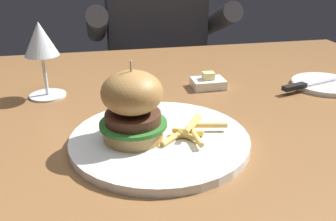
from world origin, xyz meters
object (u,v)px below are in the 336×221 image
at_px(main_plate, 160,140).
at_px(burger_sandwich, 133,106).
at_px(wine_glass, 41,43).
at_px(table_knife, 310,84).
at_px(butter_dish, 208,83).
at_px(diner_person, 156,74).
at_px(bread_plate, 325,84).

relative_size(main_plate, burger_sandwich, 2.26).
bearing_deg(wine_glass, table_knife, -7.84).
bearing_deg(butter_dish, diner_person, 90.59).
distance_m(bread_plate, butter_dish, 0.27).
xyz_separation_m(burger_sandwich, wine_glass, (-0.15, 0.25, 0.05)).
relative_size(wine_glass, table_knife, 0.84).
height_order(table_knife, diner_person, diner_person).
distance_m(table_knife, diner_person, 0.77).
bearing_deg(diner_person, butter_dish, -89.41).
bearing_deg(main_plate, wine_glass, 127.35).
bearing_deg(butter_dish, table_knife, -15.38).
relative_size(bread_plate, table_knife, 0.78).
height_order(butter_dish, diner_person, diner_person).
xyz_separation_m(burger_sandwich, table_knife, (0.41, 0.18, -0.06)).
xyz_separation_m(main_plate, butter_dish, (0.16, 0.24, 0.00)).
distance_m(burger_sandwich, bread_plate, 0.50).
xyz_separation_m(main_plate, burger_sandwich, (-0.04, 0.00, 0.06)).
bearing_deg(burger_sandwich, bread_plate, 22.34).
height_order(main_plate, table_knife, table_knife).
xyz_separation_m(main_plate, table_knife, (0.37, 0.18, 0.01)).
xyz_separation_m(bread_plate, butter_dish, (-0.26, 0.05, 0.01)).
height_order(wine_glass, table_knife, wine_glass).
bearing_deg(diner_person, wine_glass, -118.44).
bearing_deg(table_knife, diner_person, 107.44).
bearing_deg(main_plate, table_knife, 25.46).
bearing_deg(main_plate, diner_person, 80.52).
relative_size(main_plate, bread_plate, 1.96).
relative_size(main_plate, butter_dish, 3.97).
height_order(main_plate, butter_dish, butter_dish).
distance_m(burger_sandwich, diner_person, 0.94).
relative_size(main_plate, diner_person, 0.24).
xyz_separation_m(burger_sandwich, bread_plate, (0.46, 0.19, -0.06)).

